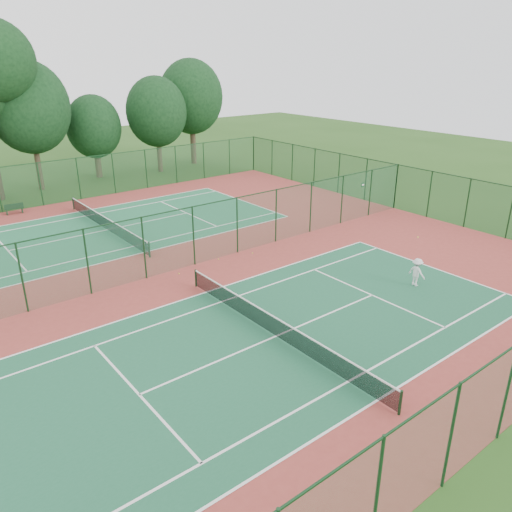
# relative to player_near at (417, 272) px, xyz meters

# --- Properties ---
(ground) EXTENTS (120.00, 120.00, 0.00)m
(ground) POSITION_rel_player_near_xyz_m (-9.10, 9.65, -0.77)
(ground) COLOR #254B17
(ground) RESTS_ON ground
(red_pad) EXTENTS (40.00, 36.00, 0.01)m
(red_pad) POSITION_rel_player_near_xyz_m (-9.10, 9.65, -0.77)
(red_pad) COLOR maroon
(red_pad) RESTS_ON ground
(court_near) EXTENTS (23.77, 10.97, 0.01)m
(court_near) POSITION_rel_player_near_xyz_m (-9.10, 0.65, -0.76)
(court_near) COLOR #1C583A
(court_near) RESTS_ON red_pad
(court_far) EXTENTS (23.77, 10.97, 0.01)m
(court_far) POSITION_rel_player_near_xyz_m (-9.10, 18.65, -0.76)
(court_far) COLOR #216A43
(court_far) RESTS_ON red_pad
(fence_north) EXTENTS (40.00, 0.09, 3.50)m
(fence_north) POSITION_rel_player_near_xyz_m (-9.10, 27.65, 0.99)
(fence_north) COLOR #194C29
(fence_north) RESTS_ON ground
(fence_south) EXTENTS (40.00, 0.09, 3.50)m
(fence_south) POSITION_rel_player_near_xyz_m (-9.10, -8.35, 0.99)
(fence_south) COLOR #1C5432
(fence_south) RESTS_ON ground
(fence_east) EXTENTS (0.09, 36.00, 3.50)m
(fence_east) POSITION_rel_player_near_xyz_m (10.90, 9.65, 0.99)
(fence_east) COLOR #18482C
(fence_east) RESTS_ON ground
(fence_divider) EXTENTS (40.00, 0.09, 3.50)m
(fence_divider) POSITION_rel_player_near_xyz_m (-9.10, 9.65, 0.99)
(fence_divider) COLOR #1B5133
(fence_divider) RESTS_ON ground
(tennis_net_near) EXTENTS (0.10, 12.90, 0.97)m
(tennis_net_near) POSITION_rel_player_near_xyz_m (-9.10, 0.65, -0.23)
(tennis_net_near) COLOR black
(tennis_net_near) RESTS_ON ground
(tennis_net_far) EXTENTS (0.10, 12.90, 0.97)m
(tennis_net_far) POSITION_rel_player_near_xyz_m (-9.10, 18.65, -0.23)
(tennis_net_far) COLOR #12331E
(tennis_net_far) RESTS_ON ground
(player_near) EXTENTS (0.59, 0.99, 1.51)m
(player_near) POSITION_rel_player_near_xyz_m (0.00, 0.00, 0.00)
(player_near) COLOR silver
(player_near) RESTS_ON court_near
(bench) EXTENTS (1.38, 0.53, 0.83)m
(bench) POSITION_rel_player_near_xyz_m (-13.07, 26.64, -0.33)
(bench) COLOR black
(bench) RESTS_ON red_pad
(stray_ball_a) EXTENTS (0.07, 0.07, 0.07)m
(stray_ball_a) POSITION_rel_player_near_xyz_m (-3.92, 8.89, -0.73)
(stray_ball_a) COLOR #C1D631
(stray_ball_a) RESTS_ON red_pad
(stray_ball_b) EXTENTS (0.07, 0.07, 0.07)m
(stray_ball_b) POSITION_rel_player_near_xyz_m (-6.09, 9.38, -0.73)
(stray_ball_b) COLOR yellow
(stray_ball_b) RESTS_ON red_pad
(stray_ball_c) EXTENTS (0.07, 0.07, 0.07)m
(stray_ball_c) POSITION_rel_player_near_xyz_m (-9.01, 8.98, -0.73)
(stray_ball_c) COLOR #CCD130
(stray_ball_c) RESTS_ON red_pad
(evergreen_row) EXTENTS (39.00, 5.00, 12.00)m
(evergreen_row) POSITION_rel_player_near_xyz_m (-8.60, 33.90, -0.77)
(evergreen_row) COLOR black
(evergreen_row) RESTS_ON ground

